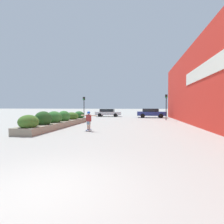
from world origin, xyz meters
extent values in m
plane|color=#A3A099|center=(0.00, 0.00, 0.00)|extent=(300.00, 300.00, 0.00)
cube|color=red|center=(7.58, 12.05, 4.05)|extent=(0.60, 35.37, 8.10)
cube|color=gray|center=(-5.06, 11.59, 0.25)|extent=(1.57, 10.96, 0.50)
ellipsoid|color=#3D6623|center=(-5.01, 6.89, 0.85)|extent=(1.24, 1.42, 0.93)
ellipsoid|color=#234C1E|center=(-5.06, 8.75, 0.93)|extent=(1.26, 1.32, 1.14)
ellipsoid|color=#33702D|center=(-5.09, 10.48, 0.91)|extent=(1.37, 1.28, 1.10)
ellipsoid|color=#33702D|center=(-5.04, 12.33, 0.91)|extent=(1.19, 1.30, 1.08)
ellipsoid|color=#3D6623|center=(-5.10, 14.37, 0.82)|extent=(1.51, 1.32, 0.86)
ellipsoid|color=#286028|center=(-4.96, 16.38, 0.85)|extent=(1.22, 1.21, 0.92)
cube|color=navy|center=(-1.66, 9.28, 0.09)|extent=(0.36, 0.66, 0.01)
cylinder|color=beige|center=(-1.69, 9.52, 0.03)|extent=(0.07, 0.07, 0.06)
cylinder|color=beige|center=(-1.51, 9.47, 0.03)|extent=(0.07, 0.07, 0.06)
cylinder|color=beige|center=(-1.80, 9.09, 0.03)|extent=(0.07, 0.07, 0.06)
cylinder|color=beige|center=(-1.62, 9.04, 0.03)|extent=(0.07, 0.07, 0.06)
cylinder|color=tan|center=(-1.73, 9.30, 0.42)|extent=(0.14, 0.14, 0.64)
cylinder|color=tan|center=(-1.58, 9.26, 0.42)|extent=(0.14, 0.14, 0.64)
cube|color=slate|center=(-1.66, 9.28, 0.62)|extent=(0.27, 0.24, 0.23)
cube|color=maroon|center=(-1.66, 9.28, 0.99)|extent=(0.40, 0.26, 0.50)
cylinder|color=tan|center=(-2.06, 9.38, 1.18)|extent=(0.48, 0.19, 0.08)
cylinder|color=tan|center=(-1.25, 9.18, 1.18)|extent=(0.48, 0.19, 0.08)
sphere|color=tan|center=(-1.66, 9.28, 1.35)|extent=(0.21, 0.21, 0.21)
sphere|color=blue|center=(-1.66, 9.28, 1.38)|extent=(0.24, 0.24, 0.24)
cube|color=navy|center=(4.12, 26.52, 0.68)|extent=(4.73, 1.89, 0.66)
cube|color=black|center=(3.93, 26.52, 1.27)|extent=(2.60, 1.67, 0.51)
cylinder|color=black|center=(5.58, 27.42, 0.35)|extent=(0.71, 0.22, 0.71)
cylinder|color=black|center=(5.58, 25.62, 0.35)|extent=(0.71, 0.22, 0.71)
cylinder|color=black|center=(2.65, 27.42, 0.35)|extent=(0.71, 0.22, 0.71)
cylinder|color=black|center=(2.65, 25.62, 0.35)|extent=(0.71, 0.22, 0.71)
cube|color=#BCBCC1|center=(-3.65, 28.57, 0.61)|extent=(4.72, 1.70, 0.58)
cube|color=black|center=(-3.84, 28.57, 1.16)|extent=(2.59, 1.50, 0.53)
cylinder|color=black|center=(-2.19, 29.38, 0.32)|extent=(0.64, 0.22, 0.64)
cylinder|color=black|center=(-2.19, 27.76, 0.32)|extent=(0.64, 0.22, 0.64)
cylinder|color=black|center=(-5.12, 29.38, 0.32)|extent=(0.64, 0.22, 0.64)
cylinder|color=black|center=(-5.12, 27.76, 0.32)|extent=(0.64, 0.22, 0.64)
cylinder|color=black|center=(-5.76, 20.67, 1.40)|extent=(0.11, 0.11, 2.81)
cube|color=black|center=(-5.76, 20.67, 3.03)|extent=(0.28, 0.20, 0.45)
sphere|color=#2D2823|center=(-5.76, 20.55, 3.18)|extent=(0.15, 0.15, 0.15)
sphere|color=#2D2823|center=(-5.76, 20.55, 3.03)|extent=(0.15, 0.15, 0.15)
sphere|color=green|center=(-5.76, 20.55, 2.88)|extent=(0.15, 0.15, 0.15)
cylinder|color=black|center=(5.72, 21.10, 1.53)|extent=(0.11, 0.11, 3.06)
cube|color=black|center=(5.72, 21.10, 3.29)|extent=(0.28, 0.20, 0.45)
sphere|color=#2D2823|center=(5.72, 20.98, 3.44)|extent=(0.15, 0.15, 0.15)
sphere|color=#2D2823|center=(5.72, 20.98, 3.29)|extent=(0.15, 0.15, 0.15)
sphere|color=green|center=(5.72, 20.98, 3.14)|extent=(0.15, 0.15, 0.15)
camera|label=1|loc=(2.17, -3.48, 1.85)|focal=28.00mm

